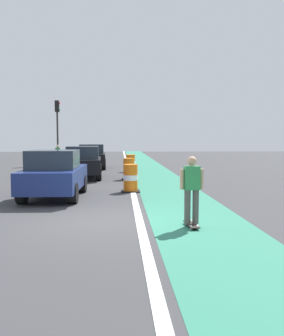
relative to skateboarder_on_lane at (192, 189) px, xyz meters
The scene contains 12 objects.
ground_plane 2.42m from the skateboarder_on_lane, 160.03° to the left, with size 100.00×100.00×0.00m, color #38383A.
bike_lane_strip 12.80m from the skateboarder_on_lane, 88.67° to the left, with size 2.50×80.00×0.01m, color #2D755B.
lane_divider_stripe 12.85m from the skateboarder_on_lane, 95.38° to the left, with size 0.20×80.00×0.01m, color silver.
skateboarder_on_lane is the anchor object (origin of this frame).
parked_sedan_nearest 6.12m from the skateboarder_on_lane, 131.06° to the left, with size 1.98×4.13×1.70m.
parked_sedan_second 11.70m from the skateboarder_on_lane, 108.27° to the left, with size 2.09×4.19×1.70m.
parked_sedan_third 17.90m from the skateboarder_on_lane, 101.91° to the left, with size 2.05×4.17×1.70m.
traffic_barrel_front 6.15m from the skateboarder_on_lane, 102.14° to the left, with size 0.73×0.73×1.09m.
traffic_barrel_mid 10.53m from the skateboarder_on_lane, 96.88° to the left, with size 0.73×0.73×1.09m.
traffic_barrel_back 14.81m from the skateboarder_on_lane, 94.09° to the left, with size 0.73×0.73×1.09m.
traffic_light_corner 22.58m from the skateboarder_on_lane, 107.36° to the left, with size 0.41×0.32×5.10m.
pedestrian_crossing 21.07m from the skateboarder_on_lane, 107.92° to the left, with size 0.34×0.20×1.61m.
Camera 1 is at (0.43, -9.40, 2.11)m, focal length 39.74 mm.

